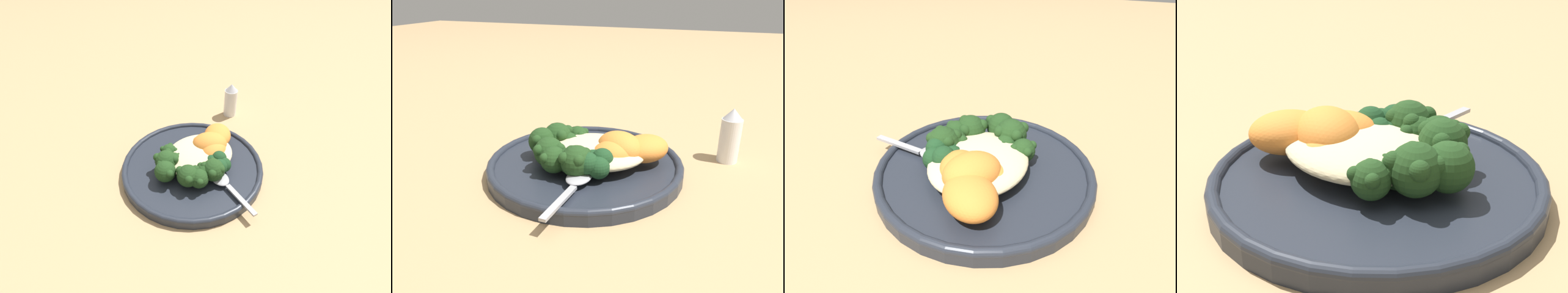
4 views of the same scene
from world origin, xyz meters
The scene contains 18 objects.
ground_plane centered at (0.00, 0.00, 0.00)m, with size 4.00×4.00×0.00m, color tan.
plate centered at (0.02, 0.01, 0.01)m, with size 0.29×0.29×0.02m.
quinoa_mound centered at (0.00, 0.01, 0.04)m, with size 0.14×0.12×0.03m, color beige.
broccoli_stalk_0 centered at (0.04, -0.03, 0.04)m, with size 0.07×0.07×0.03m.
broccoli_stalk_1 centered at (0.06, -0.01, 0.04)m, with size 0.10×0.04×0.04m.
broccoli_stalk_2 centered at (0.04, -0.01, 0.04)m, with size 0.08×0.03×0.03m.
broccoli_stalk_3 centered at (0.07, 0.01, 0.04)m, with size 0.12×0.06×0.04m.
broccoli_stalk_4 centered at (0.05, 0.04, 0.04)m, with size 0.09×0.10×0.04m.
broccoli_stalk_5 centered at (0.03, 0.05, 0.04)m, with size 0.07×0.11×0.04m.
broccoli_stalk_6 centered at (0.02, 0.05, 0.04)m, with size 0.04×0.09×0.03m.
broccoli_stalk_7 centered at (0.01, 0.06, 0.04)m, with size 0.04×0.10×0.04m.
sweet_potato_chunk_0 centered at (-0.03, 0.00, 0.04)m, with size 0.07×0.06×0.04m, color orange.
sweet_potato_chunk_1 centered at (-0.07, -0.02, 0.04)m, with size 0.07×0.06×0.04m, color orange.
sweet_potato_chunk_2 centered at (-0.03, 0.02, 0.04)m, with size 0.06×0.05×0.04m, color orange.
sweet_potato_chunk_3 centered at (-0.02, -0.01, 0.04)m, with size 0.05×0.04×0.03m, color orange.
kale_tuft centered at (-0.01, 0.05, 0.04)m, with size 0.05×0.05×0.04m.
spoon centered at (0.00, 0.09, 0.03)m, with size 0.03×0.13×0.01m.
salt_shaker centered at (-0.18, -0.11, 0.04)m, with size 0.03×0.03×0.09m.
Camera 2 is at (-0.17, 0.48, 0.26)m, focal length 35.00 mm.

